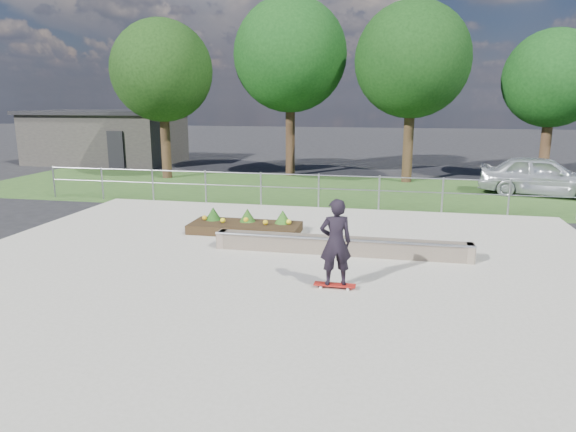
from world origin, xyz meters
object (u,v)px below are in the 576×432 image
Objects in this scene: planter_bed at (246,225)px; grind_ledge at (340,246)px; parked_car at (542,176)px; skateboarder at (336,243)px.

grind_ledge is at bearing -29.01° from planter_bed.
grind_ledge is 11.55m from parked_car.
skateboarder is 13.38m from parked_car.
parked_car is (6.56, 11.66, -0.21)m from skateboarder.
parked_car is (6.70, 9.39, 0.50)m from grind_ledge.
grind_ledge is 3.16m from planter_bed.
skateboarder is at bearing -86.54° from grind_ledge.
parked_car reaches higher than grind_ledge.
grind_ledge is at bearing 93.46° from skateboarder.
grind_ledge is 3.41× the size of skateboarder.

